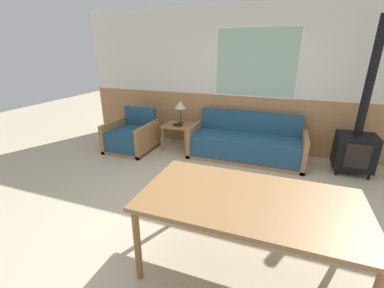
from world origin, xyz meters
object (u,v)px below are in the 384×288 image
at_px(side_table, 178,128).
at_px(table_lamp, 181,105).
at_px(couch, 246,145).
at_px(armchair, 132,138).
at_px(wood_stove, 357,141).
at_px(dining_table, 249,205).

relative_size(side_table, table_lamp, 1.18).
xyz_separation_m(couch, side_table, (-1.38, 0.06, 0.17)).
bearing_deg(armchair, side_table, 11.32).
xyz_separation_m(table_lamp, wood_stove, (3.10, -0.15, -0.32)).
height_order(table_lamp, dining_table, table_lamp).
xyz_separation_m(dining_table, wood_stove, (1.33, 2.60, -0.14)).
distance_m(armchair, side_table, 0.96).
distance_m(side_table, table_lamp, 0.46).
bearing_deg(armchair, dining_table, -54.04).
xyz_separation_m(armchair, table_lamp, (0.87, 0.49, 0.62)).
relative_size(armchair, wood_stove, 0.37).
height_order(armchair, wood_stove, wood_stove).
distance_m(couch, wood_stove, 1.76).
distance_m(table_lamp, wood_stove, 3.12).
bearing_deg(table_lamp, wood_stove, -2.75).
distance_m(side_table, dining_table, 3.21).
distance_m(couch, table_lamp, 1.50).
height_order(armchair, table_lamp, table_lamp).
bearing_deg(armchair, wood_stove, -8.65).
bearing_deg(wood_stove, armchair, -175.07).
relative_size(couch, armchair, 2.36).
bearing_deg(side_table, dining_table, -55.99).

